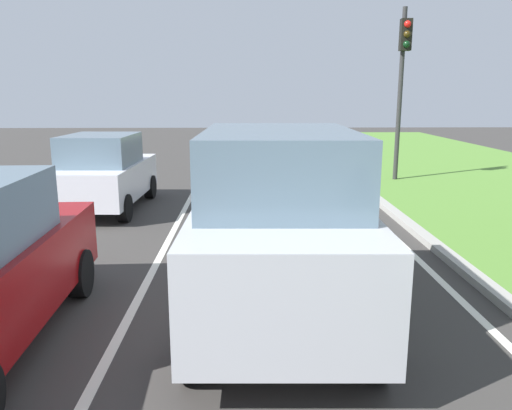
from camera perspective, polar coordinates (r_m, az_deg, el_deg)
name	(u,v)px	position (r m, az deg, el deg)	size (l,w,h in m)	color
ground_plane	(213,214)	(11.49, -4.93, -1.03)	(60.00, 60.00, 0.00)	#383533
lane_line_center	(182,214)	(11.55, -8.40, -1.02)	(0.12, 32.00, 0.01)	silver
lane_line_right_edge	(369,213)	(11.82, 12.77, -0.90)	(0.12, 32.00, 0.01)	silver
curb_right	(391,211)	(11.93, 15.11, -0.61)	(0.24, 48.00, 0.12)	#9E9B93
car_suv_ahead	(278,222)	(6.07, 2.51, -1.94)	(2.05, 4.54, 2.28)	#B7BABF
car_hatchback_far	(105,173)	(12.27, -16.84, 3.55)	(1.83, 3.75, 1.78)	silver
traffic_light_near_right	(403,68)	(16.09, 16.34, 14.74)	(0.32, 0.50, 5.18)	#2D2D2D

